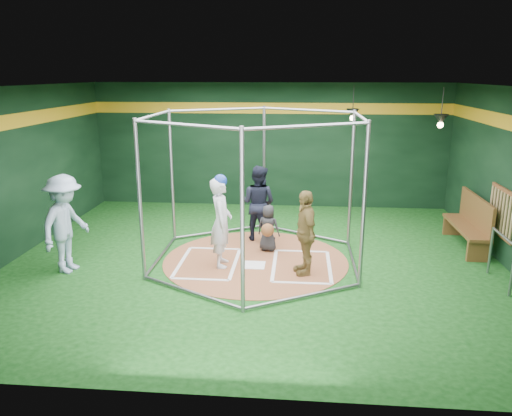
# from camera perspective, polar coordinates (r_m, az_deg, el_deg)

# --- Properties ---
(room_shell) EXTENTS (10.10, 9.10, 3.53)m
(room_shell) POSITION_cam_1_polar(r_m,az_deg,el_deg) (9.88, -0.05, 3.52)
(room_shell) COLOR #0D3A0E
(room_shell) RESTS_ON ground
(clay_disc) EXTENTS (3.80, 3.80, 0.01)m
(clay_disc) POSITION_cam_1_polar(r_m,az_deg,el_deg) (10.37, -0.05, -5.99)
(clay_disc) COLOR #935735
(clay_disc) RESTS_ON ground
(home_plate) EXTENTS (0.43, 0.43, 0.01)m
(home_plate) POSITION_cam_1_polar(r_m,az_deg,el_deg) (10.09, -0.20, -6.54)
(home_plate) COLOR white
(home_plate) RESTS_ON clay_disc
(batter_box_left) EXTENTS (1.17, 1.77, 0.01)m
(batter_box_left) POSITION_cam_1_polar(r_m,az_deg,el_deg) (10.26, -5.50, -6.24)
(batter_box_left) COLOR white
(batter_box_left) RESTS_ON clay_disc
(batter_box_right) EXTENTS (1.17, 1.77, 0.01)m
(batter_box_right) POSITION_cam_1_polar(r_m,az_deg,el_deg) (10.10, 5.24, -6.59)
(batter_box_right) COLOR white
(batter_box_right) RESTS_ON clay_disc
(batting_cage) EXTENTS (4.05, 4.67, 3.00)m
(batting_cage) POSITION_cam_1_polar(r_m,az_deg,el_deg) (9.93, -0.05, 2.08)
(batting_cage) COLOR gray
(batting_cage) RESTS_ON ground
(bat_rack) EXTENTS (0.07, 1.25, 0.98)m
(bat_rack) POSITION_cam_1_polar(r_m,az_deg,el_deg) (11.16, 26.25, -0.43)
(bat_rack) COLOR brown
(bat_rack) RESTS_ON room_shell
(pendant_lamp_near) EXTENTS (0.34, 0.34, 0.90)m
(pendant_lamp_near) POSITION_cam_1_polar(r_m,az_deg,el_deg) (13.34, 10.99, 10.57)
(pendant_lamp_near) COLOR black
(pendant_lamp_near) RESTS_ON room_shell
(pendant_lamp_far) EXTENTS (0.34, 0.34, 0.90)m
(pendant_lamp_far) POSITION_cam_1_polar(r_m,az_deg,el_deg) (12.09, 20.37, 9.46)
(pendant_lamp_far) COLOR black
(pendant_lamp_far) RESTS_ON room_shell
(batter_figure) EXTENTS (0.50, 0.70, 1.86)m
(batter_figure) POSITION_cam_1_polar(r_m,az_deg,el_deg) (9.83, -4.01, -1.50)
(batter_figure) COLOR silver
(batter_figure) RESTS_ON clay_disc
(visitor_leopard) EXTENTS (0.63, 1.03, 1.64)m
(visitor_leopard) POSITION_cam_1_polar(r_m,az_deg,el_deg) (9.51, 5.64, -2.78)
(visitor_leopard) COLOR #9F8544
(visitor_leopard) RESTS_ON clay_disc
(catcher_figure) EXTENTS (0.57, 0.61, 1.02)m
(catcher_figure) POSITION_cam_1_polar(r_m,az_deg,el_deg) (10.74, 1.40, -2.31)
(catcher_figure) COLOR black
(catcher_figure) RESTS_ON clay_disc
(umpire) EXTENTS (1.03, 0.92, 1.73)m
(umpire) POSITION_cam_1_polar(r_m,az_deg,el_deg) (11.39, 0.26, 0.57)
(umpire) COLOR black
(umpire) RESTS_ON clay_disc
(bystander_blue) EXTENTS (0.94, 1.35, 1.92)m
(bystander_blue) POSITION_cam_1_polar(r_m,az_deg,el_deg) (10.22, -20.96, -1.71)
(bystander_blue) COLOR #9BB2CD
(bystander_blue) RESTS_ON ground
(dugout_bench) EXTENTS (0.47, 2.00, 1.17)m
(dugout_bench) POSITION_cam_1_polar(r_m,az_deg,el_deg) (11.93, 23.32, -1.43)
(dugout_bench) COLOR brown
(dugout_bench) RESTS_ON ground
(steel_railing) EXTENTS (0.05, 1.08, 0.94)m
(steel_railing) POSITION_cam_1_polar(r_m,az_deg,el_deg) (10.08, 26.31, -4.53)
(steel_railing) COLOR gray
(steel_railing) RESTS_ON ground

